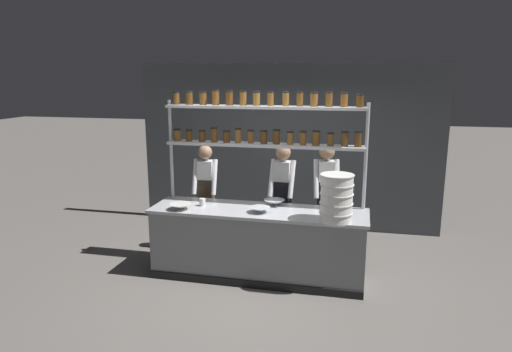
# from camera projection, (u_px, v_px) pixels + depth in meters

# --- Properties ---
(ground_plane) EXTENTS (40.00, 40.00, 0.00)m
(ground_plane) POSITION_uv_depth(u_px,v_px,m) (258.00, 276.00, 6.06)
(ground_plane) COLOR slate
(back_wall) EXTENTS (5.19, 0.12, 2.81)m
(back_wall) POSITION_uv_depth(u_px,v_px,m) (286.00, 147.00, 7.85)
(back_wall) COLOR #4C5156
(back_wall) RESTS_ON ground_plane
(prep_counter) EXTENTS (2.79, 0.76, 0.92)m
(prep_counter) POSITION_uv_depth(u_px,v_px,m) (258.00, 243.00, 5.96)
(prep_counter) COLOR gray
(prep_counter) RESTS_ON ground_plane
(spice_shelf_unit) EXTENTS (2.67, 0.28, 2.42)m
(spice_shelf_unit) POSITION_uv_depth(u_px,v_px,m) (264.00, 128.00, 5.96)
(spice_shelf_unit) COLOR #B7BABF
(spice_shelf_unit) RESTS_ON ground_plane
(chef_left) EXTENTS (0.38, 0.30, 1.61)m
(chef_left) POSITION_uv_depth(u_px,v_px,m) (206.00, 191.00, 6.75)
(chef_left) COLOR black
(chef_left) RESTS_ON ground_plane
(chef_center) EXTENTS (0.38, 0.31, 1.66)m
(chef_center) POSITION_uv_depth(u_px,v_px,m) (283.00, 194.00, 6.49)
(chef_center) COLOR black
(chef_center) RESTS_ON ground_plane
(chef_right) EXTENTS (0.40, 0.33, 1.69)m
(chef_right) POSITION_uv_depth(u_px,v_px,m) (326.00, 194.00, 6.40)
(chef_right) COLOR black
(chef_right) RESTS_ON ground_plane
(container_stack) EXTENTS (0.40, 0.40, 0.57)m
(container_stack) POSITION_uv_depth(u_px,v_px,m) (336.00, 198.00, 5.34)
(container_stack) COLOR white
(container_stack) RESTS_ON prep_counter
(prep_bowl_near_left) EXTENTS (0.26, 0.26, 0.07)m
(prep_bowl_near_left) POSITION_uv_depth(u_px,v_px,m) (260.00, 210.00, 5.72)
(prep_bowl_near_left) COLOR silver
(prep_bowl_near_left) RESTS_ON prep_counter
(prep_bowl_center_front) EXTENTS (0.28, 0.28, 0.08)m
(prep_bowl_center_front) POSITION_uv_depth(u_px,v_px,m) (274.00, 203.00, 6.04)
(prep_bowl_center_front) COLOR #B2B7BC
(prep_bowl_center_front) RESTS_ON prep_counter
(prep_bowl_center_back) EXTENTS (0.28, 0.28, 0.08)m
(prep_bowl_center_back) POSITION_uv_depth(u_px,v_px,m) (180.00, 207.00, 5.85)
(prep_bowl_center_back) COLOR silver
(prep_bowl_center_back) RESTS_ON prep_counter
(serving_cup_front) EXTENTS (0.08, 0.08, 0.10)m
(serving_cup_front) POSITION_uv_depth(u_px,v_px,m) (202.00, 202.00, 6.02)
(serving_cup_front) COLOR silver
(serving_cup_front) RESTS_ON prep_counter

